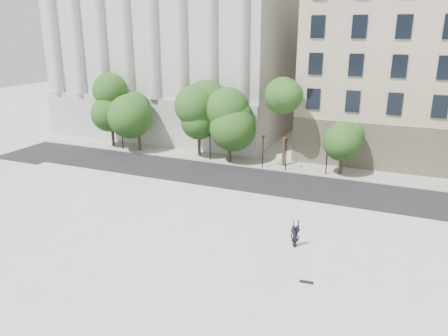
{
  "coord_description": "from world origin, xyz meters",
  "views": [
    {
      "loc": [
        13.13,
        -19.76,
        14.2
      ],
      "look_at": [
        0.57,
        10.0,
        3.8
      ],
      "focal_mm": 35.0,
      "sensor_mm": 36.0,
      "label": 1
    }
  ],
  "objects_px": {
    "traffic_light_west": "(263,135)",
    "traffic_light_east": "(287,137)",
    "person_lying": "(295,243)",
    "skateboard": "(306,282)"
  },
  "relations": [
    {
      "from": "traffic_light_east",
      "to": "skateboard",
      "type": "relative_size",
      "value": 5.37
    },
    {
      "from": "skateboard",
      "to": "person_lying",
      "type": "bearing_deg",
      "value": 107.39
    },
    {
      "from": "traffic_light_west",
      "to": "skateboard",
      "type": "bearing_deg",
      "value": -65.6
    },
    {
      "from": "traffic_light_west",
      "to": "skateboard",
      "type": "xyz_separation_m",
      "value": [
        9.27,
        -20.43,
        -3.2
      ]
    },
    {
      "from": "traffic_light_west",
      "to": "person_lying",
      "type": "relative_size",
      "value": 2.29
    },
    {
      "from": "traffic_light_west",
      "to": "traffic_light_east",
      "type": "bearing_deg",
      "value": 0.0
    },
    {
      "from": "traffic_light_east",
      "to": "person_lying",
      "type": "relative_size",
      "value": 2.3
    },
    {
      "from": "person_lying",
      "to": "skateboard",
      "type": "xyz_separation_m",
      "value": [
        1.66,
        -3.95,
        -0.21
      ]
    },
    {
      "from": "traffic_light_west",
      "to": "traffic_light_east",
      "type": "relative_size",
      "value": 1.0
    },
    {
      "from": "traffic_light_west",
      "to": "traffic_light_east",
      "type": "height_order",
      "value": "traffic_light_east"
    }
  ]
}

